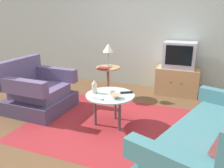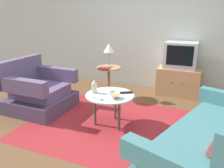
{
  "view_description": "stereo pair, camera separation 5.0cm",
  "coord_description": "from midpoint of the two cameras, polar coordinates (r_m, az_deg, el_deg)",
  "views": [
    {
      "loc": [
        1.08,
        -2.6,
        1.6
      ],
      "look_at": [
        -0.11,
        0.44,
        0.55
      ],
      "focal_mm": 36.23,
      "sensor_mm": 36.0,
      "label": 1
    },
    {
      "loc": [
        1.13,
        -2.58,
        1.6
      ],
      "look_at": [
        -0.11,
        0.44,
        0.55
      ],
      "focal_mm": 36.23,
      "sensor_mm": 36.0,
      "label": 2
    }
  ],
  "objects": [
    {
      "name": "bowl",
      "position": [
        3.07,
        1.21,
        -3.17
      ],
      "size": [
        0.15,
        0.15,
        0.05
      ],
      "color": "tan",
      "rests_on": "coffee_table"
    },
    {
      "name": "side_table",
      "position": [
        4.33,
        -0.47,
        2.09
      ],
      "size": [
        0.45,
        0.45,
        0.6
      ],
      "color": "tan",
      "rests_on": "ground"
    },
    {
      "name": "couch",
      "position": [
        2.62,
        24.84,
        -13.84
      ],
      "size": [
        1.41,
        2.03,
        0.93
      ],
      "rotation": [
        0.0,
        0.0,
        1.24
      ],
      "color": "#325C60",
      "rests_on": "ground"
    },
    {
      "name": "television",
      "position": [
        4.59,
        17.27,
        6.93
      ],
      "size": [
        0.6,
        0.43,
        0.51
      ],
      "color": "#B7B7BC",
      "rests_on": "tv_stand"
    },
    {
      "name": "mug",
      "position": [
        3.2,
        0.3,
        -2.0
      ],
      "size": [
        0.12,
        0.08,
        0.08
      ],
      "color": "white",
      "rests_on": "coffee_table"
    },
    {
      "name": "armchair",
      "position": [
        4.02,
        -17.81,
        -2.01
      ],
      "size": [
        0.94,
        0.96,
        0.86
      ],
      "rotation": [
        0.0,
        0.0,
        -1.59
      ],
      "color": "#4B3E5C",
      "rests_on": "ground"
    },
    {
      "name": "ground_plane",
      "position": [
        3.24,
        -0.73,
        -11.76
      ],
      "size": [
        16.0,
        16.0,
        0.0
      ],
      "primitive_type": "plane",
      "color": "brown"
    },
    {
      "name": "table_lamp",
      "position": [
        4.22,
        -0.42,
        8.89
      ],
      "size": [
        0.2,
        0.2,
        0.44
      ],
      "color": "#9E937A",
      "rests_on": "side_table"
    },
    {
      "name": "back_wall",
      "position": [
        4.94,
        9.6,
        14.68
      ],
      "size": [
        9.0,
        0.12,
        2.7
      ],
      "primitive_type": "cube",
      "color": "#B2BCB2",
      "rests_on": "ground"
    },
    {
      "name": "vase",
      "position": [
        3.25,
        -4.08,
        -0.65
      ],
      "size": [
        0.08,
        0.08,
        0.2
      ],
      "color": "beige",
      "rests_on": "coffee_table"
    },
    {
      "name": "book",
      "position": [
        4.14,
        -1.74,
        3.99
      ],
      "size": [
        0.21,
        0.17,
        0.02
      ],
      "rotation": [
        0.0,
        0.0,
        0.09
      ],
      "color": "maroon",
      "rests_on": "side_table"
    },
    {
      "name": "tv_remote_dark",
      "position": [
        3.27,
        4.07,
        -2.16
      ],
      "size": [
        0.17,
        0.13,
        0.02
      ],
      "rotation": [
        0.0,
        0.0,
        0.56
      ],
      "color": "black",
      "rests_on": "coffee_table"
    },
    {
      "name": "tv_remote_silver",
      "position": [
        3.05,
        -3.12,
        -3.63
      ],
      "size": [
        0.15,
        0.08,
        0.02
      ],
      "rotation": [
        0.0,
        0.0,
        2.92
      ],
      "color": "#B2B2B7",
      "rests_on": "coffee_table"
    },
    {
      "name": "coffee_table",
      "position": [
        3.23,
        -0.1,
        -3.48
      ],
      "size": [
        0.7,
        0.7,
        0.48
      ],
      "color": "#B2C6C1",
      "rests_on": "ground"
    },
    {
      "name": "tv_stand",
      "position": [
        4.7,
        16.66,
        0.61
      ],
      "size": [
        0.82,
        0.46,
        0.54
      ],
      "color": "tan",
      "rests_on": "ground"
    },
    {
      "name": "area_rug",
      "position": [
        3.41,
        -0.09,
        -10.17
      ],
      "size": [
        2.41,
        1.96,
        0.0
      ],
      "primitive_type": "cube",
      "color": "maroon",
      "rests_on": "ground"
    }
  ]
}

